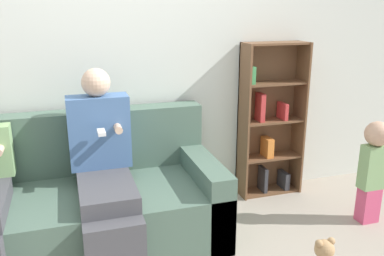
{
  "coord_description": "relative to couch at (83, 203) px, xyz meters",
  "views": [
    {
      "loc": [
        -0.4,
        -2.15,
        1.63
      ],
      "look_at": [
        0.48,
        0.62,
        0.77
      ],
      "focal_mm": 38.0,
      "sensor_mm": 36.0,
      "label": 1
    }
  ],
  "objects": [
    {
      "name": "couch",
      "position": [
        0.0,
        0.0,
        0.0
      ],
      "size": [
        1.92,
        0.93,
        0.89
      ],
      "color": "#4C6656",
      "rests_on": "ground_plane"
    },
    {
      "name": "adult_seated",
      "position": [
        0.15,
        -0.12,
        0.33
      ],
      "size": [
        0.43,
        0.83,
        1.23
      ],
      "color": "#47474C",
      "rests_on": "ground_plane"
    },
    {
      "name": "bookshelf",
      "position": [
        1.65,
        0.37,
        0.36
      ],
      "size": [
        0.56,
        0.23,
        1.35
      ],
      "color": "brown",
      "rests_on": "ground_plane"
    },
    {
      "name": "back_wall",
      "position": [
        0.35,
        0.49,
        0.98
      ],
      "size": [
        10.0,
        0.06,
        2.55
      ],
      "color": "silver",
      "rests_on": "ground_plane"
    },
    {
      "name": "toddler_standing",
      "position": [
        2.14,
        -0.38,
        0.18
      ],
      "size": [
        0.19,
        0.19,
        0.82
      ],
      "color": "#DB4C75",
      "rests_on": "ground_plane"
    }
  ]
}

